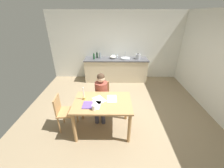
{
  "coord_description": "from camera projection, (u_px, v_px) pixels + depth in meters",
  "views": [
    {
      "loc": [
        -0.11,
        -2.95,
        2.48
      ],
      "look_at": [
        -0.14,
        0.2,
        0.85
      ],
      "focal_mm": 22.05,
      "sensor_mm": 36.0,
      "label": 1
    }
  ],
  "objects": [
    {
      "name": "stovetop_kettle",
      "position": [
        138.0,
        56.0,
        5.28
      ],
      "size": [
        0.18,
        0.18,
        0.22
      ],
      "color": "#B7BABF",
      "rests_on": "kitchen_counter"
    },
    {
      "name": "book_magazine",
      "position": [
        88.0,
        105.0,
        2.83
      ],
      "size": [
        0.2,
        0.25,
        0.02
      ],
      "primitive_type": "cube",
      "rotation": [
        0.0,
        0.0,
        -0.0
      ],
      "color": "#684BA7",
      "rests_on": "dining_table"
    },
    {
      "name": "sink_unit",
      "position": [
        125.0,
        58.0,
        5.32
      ],
      "size": [
        0.36,
        0.36,
        0.24
      ],
      "color": "#B2B7BC",
      "rests_on": "kitchen_counter"
    },
    {
      "name": "bottle_oil",
      "position": [
        94.0,
        57.0,
        5.23
      ],
      "size": [
        0.07,
        0.07,
        0.24
      ],
      "color": "#194C23",
      "rests_on": "kitchen_counter"
    },
    {
      "name": "bottle_vinegar",
      "position": [
        97.0,
        55.0,
        5.38
      ],
      "size": [
        0.07,
        0.07,
        0.24
      ],
      "color": "black",
      "rests_on": "kitchen_counter"
    },
    {
      "name": "kitchen_counter",
      "position": [
        116.0,
        70.0,
        5.54
      ],
      "size": [
        2.45,
        0.64,
        0.9
      ],
      "color": "beige",
      "rests_on": "ground"
    },
    {
      "name": "candlestick",
      "position": [
        84.0,
        96.0,
        3.0
      ],
      "size": [
        0.06,
        0.06,
        0.3
      ],
      "color": "gold",
      "rests_on": "dining_table"
    },
    {
      "name": "wine_glass_near_sink",
      "position": [
        117.0,
        55.0,
        5.42
      ],
      "size": [
        0.07,
        0.07,
        0.15
      ],
      "color": "silver",
      "rests_on": "kitchen_counter"
    },
    {
      "name": "paper_bill",
      "position": [
        95.0,
        105.0,
        2.84
      ],
      "size": [
        0.24,
        0.31,
        0.0
      ],
      "primitive_type": "cube",
      "rotation": [
        0.0,
        0.0,
        -0.09
      ],
      "color": "white",
      "rests_on": "dining_table"
    },
    {
      "name": "wine_glass_by_kettle",
      "position": [
        114.0,
        55.0,
        5.42
      ],
      "size": [
        0.07,
        0.07,
        0.15
      ],
      "color": "silver",
      "rests_on": "kitchen_counter"
    },
    {
      "name": "person_seated",
      "position": [
        101.0,
        93.0,
        3.46
      ],
      "size": [
        0.34,
        0.6,
        1.19
      ],
      "color": "brown",
      "rests_on": "ground"
    },
    {
      "name": "paper_letter",
      "position": [
        112.0,
        99.0,
        3.06
      ],
      "size": [
        0.22,
        0.3,
        0.0
      ],
      "primitive_type": "cube",
      "rotation": [
        0.0,
        0.0,
        0.03
      ],
      "color": "white",
      "rests_on": "dining_table"
    },
    {
      "name": "wall_back",
      "position": [
        116.0,
        46.0,
        5.47
      ],
      "size": [
        5.2,
        0.12,
        2.6
      ],
      "primitive_type": "cube",
      "color": "silver",
      "rests_on": "ground"
    },
    {
      "name": "ground_plane",
      "position": [
        117.0,
        115.0,
        3.77
      ],
      "size": [
        5.2,
        5.2,
        0.04
      ],
      "primitive_type": "cube",
      "color": "#937F60"
    },
    {
      "name": "wine_glass_back_left",
      "position": [
        113.0,
        55.0,
        5.42
      ],
      "size": [
        0.07,
        0.07,
        0.15
      ],
      "color": "silver",
      "rests_on": "kitchen_counter"
    },
    {
      "name": "coffee_mug",
      "position": [
        94.0,
        107.0,
        2.68
      ],
      "size": [
        0.12,
        0.08,
        0.11
      ],
      "color": "white",
      "rests_on": "dining_table"
    },
    {
      "name": "mixing_bowl",
      "position": [
        113.0,
        57.0,
        5.36
      ],
      "size": [
        0.25,
        0.25,
        0.11
      ],
      "primitive_type": "ellipsoid",
      "color": "white",
      "rests_on": "kitchen_counter"
    },
    {
      "name": "bottle_wine_red",
      "position": [
        100.0,
        56.0,
        5.35
      ],
      "size": [
        0.06,
        0.06,
        0.25
      ],
      "color": "#8C999E",
      "rests_on": "kitchen_counter"
    },
    {
      "name": "paper_envelope",
      "position": [
        99.0,
        99.0,
        3.02
      ],
      "size": [
        0.35,
        0.36,
        0.0
      ],
      "primitive_type": "cube",
      "rotation": [
        0.0,
        0.0,
        0.65
      ],
      "color": "white",
      "rests_on": "dining_table"
    },
    {
      "name": "chair_side_empty",
      "position": [
        64.0,
        111.0,
        3.13
      ],
      "size": [
        0.43,
        0.43,
        0.87
      ],
      "color": "tan",
      "rests_on": "ground"
    },
    {
      "name": "chair_at_table",
      "position": [
        102.0,
        96.0,
        3.67
      ],
      "size": [
        0.42,
        0.42,
        0.88
      ],
      "color": "tan",
      "rests_on": "ground"
    },
    {
      "name": "dining_table",
      "position": [
        103.0,
        106.0,
        3.01
      ],
      "size": [
        1.25,
        0.85,
        0.78
      ],
      "color": "tan",
      "rests_on": "ground"
    }
  ]
}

